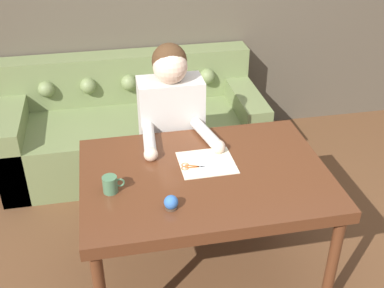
# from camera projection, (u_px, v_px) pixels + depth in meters

# --- Properties ---
(ground_plane) EXTENTS (16.00, 16.00, 0.00)m
(ground_plane) POSITION_uv_depth(u_px,v_px,m) (227.00, 284.00, 2.92)
(ground_plane) COLOR brown
(dining_table) EXTENTS (1.33, 0.94, 0.77)m
(dining_table) POSITION_uv_depth(u_px,v_px,m) (205.00, 184.00, 2.63)
(dining_table) COLOR #562D19
(dining_table) RESTS_ON ground_plane
(couch) EXTENTS (2.03, 0.89, 0.84)m
(couch) POSITION_uv_depth(u_px,v_px,m) (133.00, 128.00, 3.96)
(couch) COLOR olive
(couch) RESTS_ON ground_plane
(person) EXTENTS (0.47, 0.61, 1.28)m
(person) POSITION_uv_depth(u_px,v_px,m) (172.00, 137.00, 3.14)
(person) COLOR #33281E
(person) RESTS_ON ground_plane
(pattern_paper_main) EXTENTS (0.31, 0.28, 0.00)m
(pattern_paper_main) POSITION_uv_depth(u_px,v_px,m) (207.00, 163.00, 2.67)
(pattern_paper_main) COLOR beige
(pattern_paper_main) RESTS_ON dining_table
(scissors) EXTENTS (0.23, 0.11, 0.01)m
(scissors) POSITION_uv_depth(u_px,v_px,m) (194.00, 167.00, 2.63)
(scissors) COLOR silver
(scissors) RESTS_ON dining_table
(mug) EXTENTS (0.11, 0.08, 0.09)m
(mug) POSITION_uv_depth(u_px,v_px,m) (111.00, 184.00, 2.42)
(mug) COLOR #47704C
(mug) RESTS_ON dining_table
(pin_cushion) EXTENTS (0.07, 0.07, 0.07)m
(pin_cushion) POSITION_uv_depth(u_px,v_px,m) (171.00, 203.00, 2.31)
(pin_cushion) COLOR #4C3828
(pin_cushion) RESTS_ON dining_table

